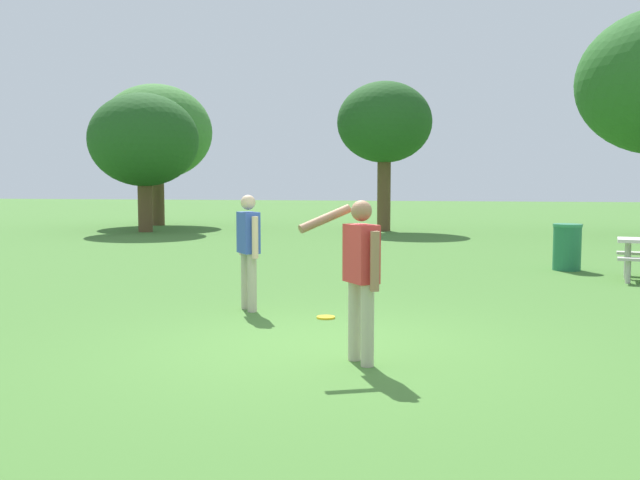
# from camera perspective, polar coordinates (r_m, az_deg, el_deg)

# --- Properties ---
(ground_plane) EXTENTS (120.00, 120.00, 0.00)m
(ground_plane) POSITION_cam_1_polar(r_m,az_deg,el_deg) (7.61, 0.06, -8.95)
(ground_plane) COLOR #447530
(person_thrower) EXTENTS (0.41, 0.50, 1.64)m
(person_thrower) POSITION_cam_1_polar(r_m,az_deg,el_deg) (9.65, -6.01, -0.37)
(person_thrower) COLOR #B7AD93
(person_thrower) RESTS_ON ground
(person_catcher) EXTENTS (0.83, 0.50, 1.64)m
(person_catcher) POSITION_cam_1_polar(r_m,az_deg,el_deg) (6.78, 3.37, -2.40)
(person_catcher) COLOR #B7AD93
(person_catcher) RESTS_ON ground
(frisbee) EXTENTS (0.25, 0.25, 0.03)m
(frisbee) POSITION_cam_1_polar(r_m,az_deg,el_deg) (9.17, 0.49, -6.49)
(frisbee) COLOR yellow
(frisbee) RESTS_ON ground
(trash_can_further_along) EXTENTS (0.59, 0.59, 0.96)m
(trash_can_further_along) POSITION_cam_1_polar(r_m,az_deg,el_deg) (14.97, 19.99, -0.55)
(trash_can_further_along) COLOR #237047
(trash_can_further_along) RESTS_ON ground
(tree_tall_left) EXTENTS (4.65, 4.65, 5.90)m
(tree_tall_left) POSITION_cam_1_polar(r_m,az_deg,el_deg) (29.68, -13.54, 8.75)
(tree_tall_left) COLOR brown
(tree_tall_left) RESTS_ON ground
(tree_broad_center) EXTENTS (3.97, 3.97, 5.05)m
(tree_broad_center) POSITION_cam_1_polar(r_m,az_deg,el_deg) (25.82, -14.56, 8.07)
(tree_broad_center) COLOR brown
(tree_broad_center) RESTS_ON ground
(tree_far_right) EXTENTS (3.51, 3.51, 5.53)m
(tree_far_right) POSITION_cam_1_polar(r_m,az_deg,el_deg) (25.63, 5.42, 9.69)
(tree_far_right) COLOR brown
(tree_far_right) RESTS_ON ground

